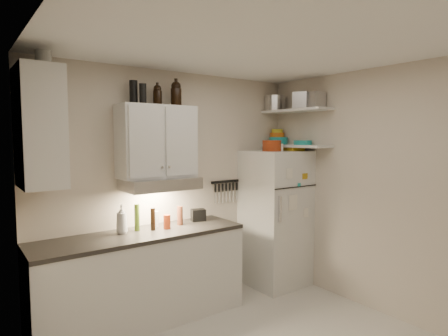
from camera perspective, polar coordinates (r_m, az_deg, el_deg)
ceiling at (r=3.11m, az=6.40°, el=18.45°), size 3.20×3.00×0.02m
back_wall at (r=4.30m, az=-7.52°, el=-2.95°), size 3.20×0.02×2.60m
left_wall at (r=2.34m, az=-24.86°, el=-9.80°), size 0.02×3.00×2.60m
right_wall at (r=4.32m, az=22.22°, el=-3.23°), size 0.02×3.00×2.60m
base_cabinet at (r=4.00m, az=-12.36°, el=-16.32°), size 2.10×0.60×0.88m
countertop at (r=3.86m, az=-12.48°, el=-9.93°), size 2.10×0.62×0.04m
upper_cabinet at (r=3.97m, az=-10.20°, el=3.99°), size 0.80×0.33×0.75m
side_cabinet at (r=3.49m, az=-26.31°, el=5.55°), size 0.33×0.55×1.00m
range_hood at (r=3.94m, az=-9.69°, el=-2.35°), size 0.76×0.46×0.12m
fridge at (r=4.83m, az=7.84°, el=-7.51°), size 0.70×0.68×1.70m
shelf_hi at (r=4.78m, az=10.91°, el=8.58°), size 0.30×0.95×0.03m
shelf_lo at (r=4.77m, az=10.82°, el=3.31°), size 0.30×0.95×0.03m
knife_strip at (r=4.65m, az=0.22°, el=-2.08°), size 0.42×0.02×0.03m
dutch_oven at (r=4.61m, az=7.29°, el=3.39°), size 0.30×0.30×0.13m
book_stack at (r=4.77m, az=10.58°, el=3.03°), size 0.22×0.25×0.07m
spice_jar at (r=4.63m, az=8.68°, el=3.11°), size 0.07×0.07×0.09m
stock_pot at (r=5.03m, az=7.78°, el=9.72°), size 0.33×0.33×0.20m
tin_a at (r=4.68m, az=11.77°, el=10.03°), size 0.25×0.24×0.19m
tin_b at (r=4.65m, az=13.65°, el=10.00°), size 0.20×0.20×0.19m
bowl_teal at (r=5.02m, az=8.30°, el=4.13°), size 0.24×0.24×0.10m
bowl_orange at (r=5.08m, az=8.10°, el=5.01°), size 0.19×0.19×0.06m
bowl_yellow at (r=5.08m, az=8.11°, el=5.61°), size 0.15×0.15×0.05m
plates at (r=4.76m, az=11.90°, el=3.80°), size 0.29×0.29×0.06m
growler_a at (r=4.05m, az=-10.10°, el=10.90°), size 0.11×0.11×0.22m
growler_b at (r=4.13m, az=-7.31°, el=11.17°), size 0.13×0.13×0.27m
thermos_a at (r=3.89m, az=-12.25°, el=10.98°), size 0.07×0.07×0.20m
thermos_b at (r=3.94m, az=-13.62°, el=11.12°), size 0.11×0.11×0.24m
side_jar at (r=3.63m, az=-25.83°, el=14.84°), size 0.13×0.13×0.17m
soap_bottle at (r=3.85m, az=-15.33°, el=-7.30°), size 0.16×0.16×0.32m
pepper_mill at (r=4.11m, az=-6.73°, el=-7.23°), size 0.07×0.07×0.20m
oil_bottle at (r=3.93m, az=-13.13°, el=-7.35°), size 0.05×0.05×0.27m
vinegar_bottle at (r=3.92m, az=-10.78°, el=-7.66°), size 0.06×0.06×0.23m
clear_bottle at (r=4.07m, az=-10.30°, el=-7.66°), size 0.07×0.07×0.17m
red_jar at (r=3.97m, az=-8.69°, el=-8.10°), size 0.09×0.09×0.15m
caddy at (r=4.30m, az=-3.95°, el=-7.16°), size 0.18×0.15×0.13m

